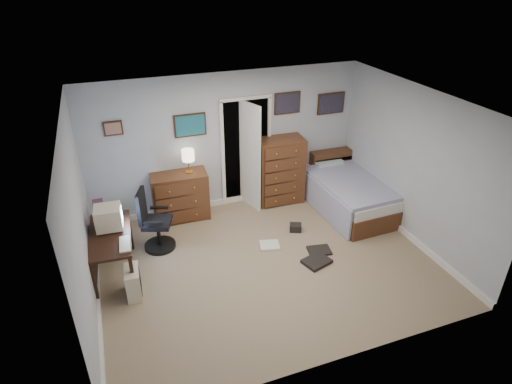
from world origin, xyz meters
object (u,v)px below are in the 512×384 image
tall_dresser (280,170)px  computer_desk (105,244)px  bed (346,193)px  low_dresser (180,196)px  office_chair (154,226)px

tall_dresser → computer_desk: bearing=-155.2°
bed → low_dresser: bearing=164.0°
computer_desk → office_chair: bearing=36.2°
bed → office_chair: bearing=178.7°
office_chair → bed: (3.53, 0.05, -0.08)m
low_dresser → office_chair: bearing=-123.0°
low_dresser → tall_dresser: (1.91, -0.02, 0.20)m
tall_dresser → low_dresser: bearing=-176.9°
low_dresser → bed: low_dresser is taller
tall_dresser → office_chair: bearing=-159.2°
office_chair → bed: size_ratio=0.50×
low_dresser → bed: (2.95, -0.73, -0.12)m
computer_desk → low_dresser: size_ratio=1.31×
low_dresser → bed: bearing=-10.6°
tall_dresser → bed: bearing=-30.2°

